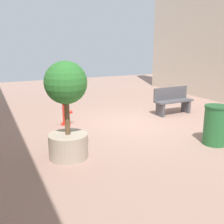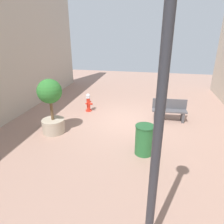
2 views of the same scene
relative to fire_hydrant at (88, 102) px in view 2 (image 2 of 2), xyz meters
name	(u,v)px [view 2 (image 2 of 2)]	position (x,y,z in m)	size (l,w,h in m)	color
ground_plane	(125,120)	(-1.94, 0.78, -0.45)	(23.40, 23.40, 0.00)	#9E7A6B
fire_hydrant	(88,102)	(0.00, 0.00, 0.00)	(0.37, 0.40, 0.89)	red
bench_near	(169,110)	(-3.82, 0.35, 0.04)	(1.48, 0.50, 0.95)	#4C4C51
planter_tree	(51,104)	(0.64, 2.45, 0.73)	(0.90, 0.90, 2.12)	tan
street_lamp	(161,106)	(-3.14, 6.35, 2.33)	(0.36, 0.36, 4.54)	#2D2D33
trash_bin	(144,140)	(-2.89, 3.24, 0.05)	(0.61, 0.61, 0.99)	#266633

